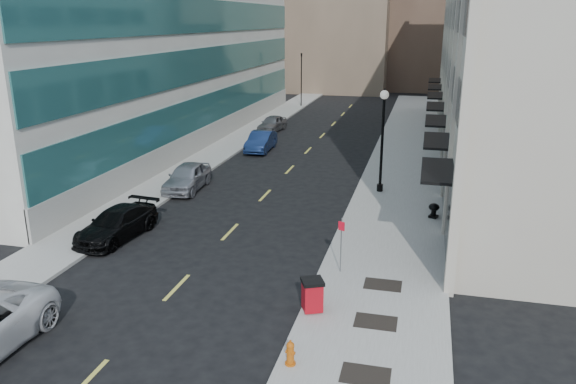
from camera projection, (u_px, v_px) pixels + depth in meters
The scene contains 21 objects.
ground at pixel (152, 313), 19.44m from camera, with size 160.00×160.00×0.00m, color black.
sidewalk_right at pixel (402, 176), 36.24m from camera, with size 5.00×80.00×0.15m, color #9A978C.
sidewalk_left at pixel (200, 163), 39.46m from camera, with size 3.00×80.00×0.15m, color #9A978C.
building_right at pixel (557, 31), 37.92m from camera, with size 15.30×46.50×18.25m.
building_left at pixel (119, 16), 45.21m from camera, with size 16.14×46.00×20.00m.
skyline_tan_far at pixel (291, 11), 91.77m from camera, with size 12.00×14.00×22.00m, color #806954.
skyline_stone at pixel (506, 17), 73.56m from camera, with size 10.00×14.00×20.00m, color #BCB69F.
grate_near at pixel (366, 375), 15.79m from camera, with size 1.40×1.00×0.01m, color black.
grate_mid at pixel (376, 322), 18.57m from camera, with size 1.40×1.00×0.01m, color black.
grate_far at pixel (383, 285), 21.16m from camera, with size 1.40×1.00×0.01m, color black.
road_centerline at pixel (278, 181), 35.20m from camera, with size 0.15×68.20×0.01m.
traffic_signal at pixel (301, 56), 63.54m from camera, with size 0.66×0.66×6.98m.
car_black_pickup at pixel (117, 224), 25.90m from camera, with size 1.95×4.79×1.39m, color black.
car_silver_sedan at pixel (187, 177), 33.29m from camera, with size 1.87×4.64×1.58m, color #9A9CA2.
car_blue_sedan at pixel (261, 141), 43.18m from camera, with size 1.58×4.54×1.50m, color navy.
car_grey_sedan at pixel (272, 123), 50.84m from camera, with size 1.67×4.15×1.42m, color slate.
fire_hydrant at pixel (290, 353), 16.18m from camera, with size 0.32×0.32×0.79m.
trash_bin at pixel (312, 294), 19.11m from camera, with size 0.95×0.95×1.17m.
lamppost at pixel (383, 132), 31.73m from camera, with size 0.50×0.50×5.97m.
sign_post at pixel (341, 237), 21.87m from camera, with size 0.26×0.12×2.25m.
urn_planter at pixel (434, 209), 28.23m from camera, with size 0.53×0.53×0.74m.
Camera 1 is at (8.75, -15.69, 9.74)m, focal length 35.00 mm.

